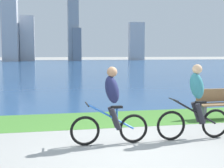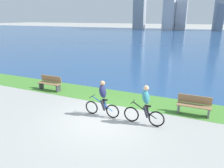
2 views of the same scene
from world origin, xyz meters
TOP-DOWN VIEW (x-y plane):
  - ground_plane at (0.00, 0.00)m, footprint 300.00×300.00m
  - grass_strip_bayside at (0.00, 2.83)m, footprint 120.00×2.23m
  - bay_water_surface at (0.00, 44.00)m, footprint 300.00×80.10m
  - cyclist_lead at (-0.21, 0.34)m, footprint 1.71×0.52m
  - cyclist_trailing at (1.75, 0.35)m, footprint 1.77×0.52m
  - bench_near_path at (3.54, 2.24)m, footprint 1.50×0.47m
  - city_skyline_far_shore at (-8.55, 74.82)m, footprint 49.13×9.59m

SIDE VIEW (x-z plane):
  - ground_plane at x=0.00m, z-range 0.00..0.00m
  - bay_water_surface at x=0.00m, z-range 0.00..0.00m
  - grass_strip_bayside at x=0.00m, z-range 0.00..0.01m
  - bench_near_path at x=3.54m, z-range 0.00..0.90m
  - cyclist_lead at x=-0.21m, z-range 0.00..1.67m
  - cyclist_trailing at x=1.75m, z-range -0.01..1.70m
  - city_skyline_far_shore at x=-8.55m, z-range -3.21..24.12m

